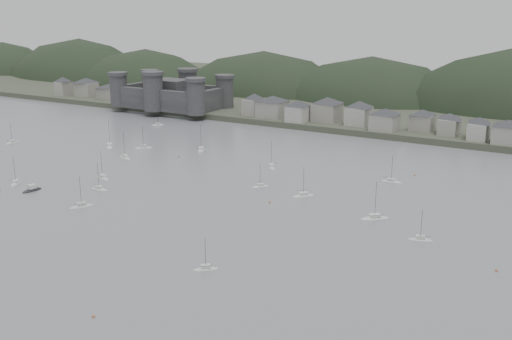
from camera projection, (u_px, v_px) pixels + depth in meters
The scene contains 9 objects.
ground at pixel (96, 265), 144.26m from camera, with size 900.00×900.00×0.00m, color slate.
far_shore_land at pixel (430, 100), 388.29m from camera, with size 900.00×250.00×3.00m, color #383D2D.
forested_ridge at pixel (425, 127), 368.06m from camera, with size 851.55×103.94×102.57m.
castle at pixel (171, 93), 349.64m from camera, with size 66.00×43.00×20.00m.
waterfront_town at pixel (477, 125), 268.90m from camera, with size 451.48×28.46×12.92m.
sailboat_lead at pixel (125, 158), 245.21m from camera, with size 8.75×5.08×11.40m.
moored_fleet at pixel (219, 189), 202.94m from camera, with size 262.67×169.29×13.58m.
motor_launch_far at pixel (32, 190), 201.82m from camera, with size 3.11×7.40×3.74m.
mooring_buoys at pixel (239, 206), 186.42m from camera, with size 155.46×136.54×0.70m.
Camera 1 is at (101.19, -94.71, 59.94)m, focal length 42.17 mm.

